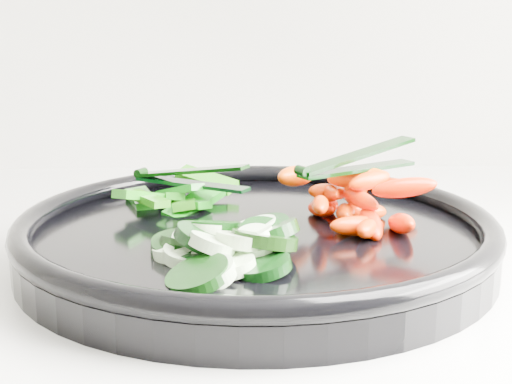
{
  "coord_description": "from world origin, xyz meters",
  "views": [
    {
      "loc": [
        0.38,
        1.1,
        1.11
      ],
      "look_at": [
        0.39,
        1.63,
        0.99
      ],
      "focal_mm": 50.0,
      "sensor_mm": 36.0,
      "label": 1
    }
  ],
  "objects": [
    {
      "name": "veggie_tray",
      "position": [
        0.39,
        1.63,
        0.95
      ],
      "size": [
        0.44,
        0.44,
        0.04
      ],
      "color": "black",
      "rests_on": "counter"
    },
    {
      "name": "tong_pepper",
      "position": [
        0.34,
        1.71,
        0.98
      ],
      "size": [
        0.11,
        0.07,
        0.02
      ],
      "color": "black",
      "rests_on": "pepper_pile"
    },
    {
      "name": "cucumber_pile",
      "position": [
        0.37,
        1.57,
        0.96
      ],
      "size": [
        0.12,
        0.13,
        0.04
      ],
      "color": "black",
      "rests_on": "veggie_tray"
    },
    {
      "name": "pepper_pile",
      "position": [
        0.32,
        1.71,
        0.96
      ],
      "size": [
        0.11,
        0.12,
        0.03
      ],
      "color": "#196B0A",
      "rests_on": "veggie_tray"
    },
    {
      "name": "tong_carrot",
      "position": [
        0.47,
        1.65,
        1.0
      ],
      "size": [
        0.11,
        0.07,
        0.02
      ],
      "color": "black",
      "rests_on": "carrot_pile"
    },
    {
      "name": "carrot_pile",
      "position": [
        0.47,
        1.65,
        0.97
      ],
      "size": [
        0.13,
        0.14,
        0.06
      ],
      "color": "red",
      "rests_on": "veggie_tray"
    }
  ]
}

